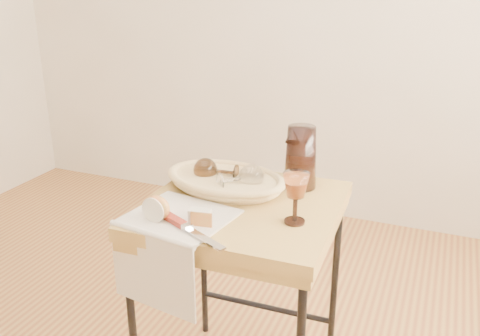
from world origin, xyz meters
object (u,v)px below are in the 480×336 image
at_px(bread_basket, 225,182).
at_px(goblet_lying_a, 218,171).
at_px(goblet_lying_b, 238,179).
at_px(pitcher, 301,157).
at_px(wine_goblet, 295,198).
at_px(tea_towel, 179,217).
at_px(side_table, 242,304).
at_px(table_knife, 189,228).
at_px(apple_half, 158,207).

distance_m(bread_basket, goblet_lying_a, 0.05).
relative_size(bread_basket, goblet_lying_b, 2.76).
bearing_deg(goblet_lying_a, bread_basket, 147.82).
distance_m(pitcher, wine_goblet, 0.26).
bearing_deg(bread_basket, pitcher, 33.66).
distance_m(goblet_lying_a, goblet_lying_b, 0.09).
bearing_deg(goblet_lying_b, goblet_lying_a, 111.56).
xyz_separation_m(tea_towel, goblet_lying_b, (0.09, 0.22, 0.05)).
xyz_separation_m(side_table, goblet_lying_b, (-0.04, 0.06, 0.42)).
relative_size(bread_basket, table_knife, 1.40).
height_order(goblet_lying_a, apple_half, goblet_lying_a).
distance_m(tea_towel, table_knife, 0.10).
height_order(bread_basket, goblet_lying_b, goblet_lying_b).
bearing_deg(tea_towel, apple_half, -131.45).
height_order(bread_basket, goblet_lying_a, goblet_lying_a).
distance_m(tea_towel, bread_basket, 0.24).
bearing_deg(side_table, bread_basket, 139.33).
distance_m(wine_goblet, apple_half, 0.38).
distance_m(tea_towel, wine_goblet, 0.33).
bearing_deg(apple_half, table_knife, -11.24).
xyz_separation_m(bread_basket, goblet_lying_a, (-0.03, 0.02, 0.03)).
xyz_separation_m(side_table, wine_goblet, (0.18, -0.07, 0.44)).
distance_m(tea_towel, goblet_lying_b, 0.24).
relative_size(tea_towel, pitcher, 1.15).
xyz_separation_m(bread_basket, pitcher, (0.21, 0.11, 0.08)).
height_order(tea_towel, table_knife, table_knife).
height_order(wine_goblet, table_knife, wine_goblet).
distance_m(pitcher, apple_half, 0.49).
bearing_deg(side_table, pitcher, 56.66).
distance_m(goblet_lying_b, pitcher, 0.21).
distance_m(side_table, tea_towel, 0.42).
xyz_separation_m(goblet_lying_a, table_knife, (0.06, -0.33, -0.04)).
distance_m(goblet_lying_b, wine_goblet, 0.25).
bearing_deg(goblet_lying_a, pitcher, -164.52).
xyz_separation_m(side_table, apple_half, (-0.17, -0.20, 0.41)).
height_order(side_table, wine_goblet, wine_goblet).
relative_size(tea_towel, apple_half, 3.62).
relative_size(goblet_lying_a, pitcher, 0.53).
relative_size(goblet_lying_a, table_knife, 0.50).
height_order(apple_half, table_knife, apple_half).
bearing_deg(goblet_lying_a, goblet_lying_b, 150.75).
distance_m(goblet_lying_a, table_knife, 0.34).
height_order(tea_towel, pitcher, pitcher).
relative_size(side_table, bread_basket, 2.03).
relative_size(pitcher, wine_goblet, 1.62).
bearing_deg(table_knife, apple_half, -170.32).
relative_size(side_table, tea_towel, 2.60).
distance_m(apple_half, table_knife, 0.12).
height_order(side_table, goblet_lying_a, goblet_lying_a).
bearing_deg(wine_goblet, bread_basket, 152.08).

